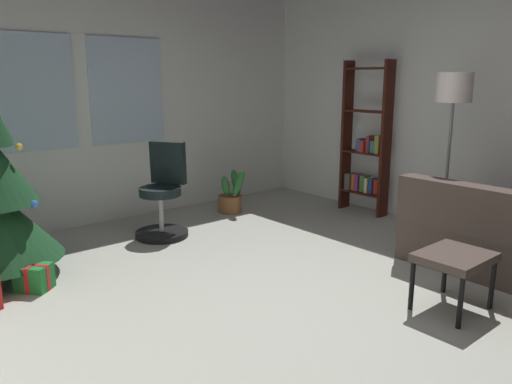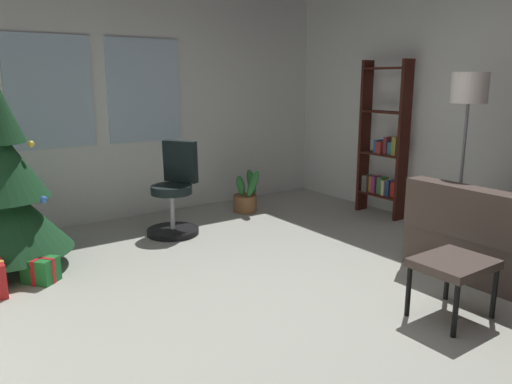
% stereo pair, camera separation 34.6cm
% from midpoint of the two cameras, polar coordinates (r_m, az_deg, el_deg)
% --- Properties ---
extents(ground_plane, '(5.34, 6.39, 0.10)m').
position_cam_midpoint_polar(ground_plane, '(3.76, 9.06, -14.15)').
color(ground_plane, '#ADAFA2').
extents(wall_back_with_windows, '(5.34, 0.12, 2.75)m').
position_cam_midpoint_polar(wall_back_with_windows, '(6.09, -12.63, 10.08)').
color(wall_back_with_windows, silver).
rests_on(wall_back_with_windows, ground_plane).
extents(footstool, '(0.52, 0.43, 0.43)m').
position_cam_midpoint_polar(footstool, '(3.80, 24.31, -7.94)').
color(footstool, '#473933').
rests_on(footstool, ground_plane).
extents(holiday_tree, '(1.11, 1.11, 2.19)m').
position_cam_midpoint_polar(holiday_tree, '(4.71, -25.50, 0.49)').
color(holiday_tree, '#4C331E').
rests_on(holiday_tree, ground_plane).
extents(gift_box_green, '(0.31, 0.32, 0.22)m').
position_cam_midpoint_polar(gift_box_green, '(4.45, -21.56, -8.39)').
color(gift_box_green, '#1E722D').
rests_on(gift_box_green, ground_plane).
extents(office_chair, '(0.58, 0.57, 1.00)m').
position_cam_midpoint_polar(office_chair, '(5.39, -7.58, -0.64)').
color(office_chair, black).
rests_on(office_chair, ground_plane).
extents(bookshelf, '(0.18, 0.64, 1.87)m').
position_cam_midpoint_polar(bookshelf, '(6.24, 16.03, 4.77)').
color(bookshelf, '#3A1610').
rests_on(bookshelf, ground_plane).
extents(floor_lamp, '(0.33, 0.33, 1.71)m').
position_cam_midpoint_polar(floor_lamp, '(5.12, 25.11, 9.32)').
color(floor_lamp, slate).
rests_on(floor_lamp, ground_plane).
extents(potted_plant, '(0.34, 0.39, 0.58)m').
position_cam_midpoint_polar(potted_plant, '(6.24, 0.46, -0.56)').
color(potted_plant, brown).
rests_on(potted_plant, ground_plane).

